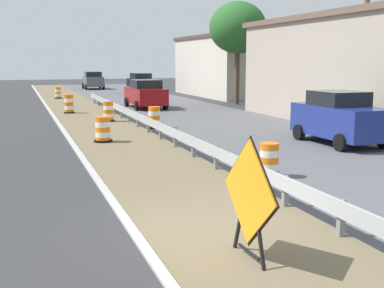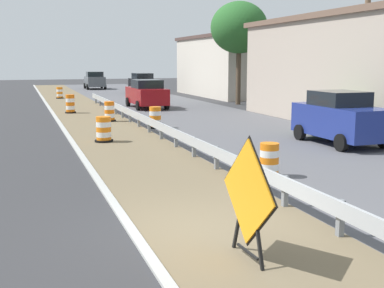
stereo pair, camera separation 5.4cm
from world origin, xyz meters
name	(u,v)px [view 2 (the right image)]	position (x,y,z in m)	size (l,w,h in m)	color
ground_plane	(201,229)	(0.00, 0.00, 0.00)	(160.00, 160.00, 0.00)	#333335
median_dirt_strip	(231,225)	(0.64, 0.00, 0.00)	(3.69, 120.00, 0.01)	#706047
curb_near_edge	(135,237)	(-1.30, 0.00, 0.00)	(0.20, 120.00, 0.11)	#ADADA8
guardrail_median	(262,174)	(2.25, 1.86, 0.52)	(0.18, 57.34, 0.71)	#ADB2B7
warning_sign_diamond	(248,196)	(0.22, -1.61, 1.08)	(0.10, 1.85, 2.07)	black
traffic_barrel_nearest	(269,162)	(3.34, 3.52, 0.43)	(0.67, 0.67, 0.96)	orange
traffic_barrel_close	(104,131)	(-0.06, 11.15, 0.46)	(0.74, 0.74, 1.02)	orange
traffic_barrel_mid	(110,112)	(1.34, 17.84, 0.48)	(0.66, 0.66, 1.07)	orange
traffic_barrel_far	(155,118)	(2.96, 14.45, 0.47)	(0.70, 0.70, 1.04)	orange
traffic_barrel_farther	(70,105)	(-0.23, 22.89, 0.52)	(0.67, 0.67, 1.15)	orange
traffic_barrel_farthest	(60,93)	(0.10, 35.43, 0.44)	(0.64, 0.64, 0.98)	orange
car_lead_near_lane	(95,80)	(5.04, 48.83, 0.99)	(2.19, 4.07, 1.97)	#4C5156
car_trailing_near_lane	(340,118)	(8.60, 7.60, 1.03)	(2.14, 4.23, 2.06)	navy
car_lead_far_lane	(147,94)	(5.08, 24.61, 0.98)	(2.20, 4.69, 1.94)	maroon
car_mid_far_lane	(143,83)	(8.42, 39.49, 1.00)	(2.16, 4.81, 2.00)	black
roadside_shop_near	(373,69)	(15.06, 13.83, 2.80)	(8.92, 14.25, 5.58)	#AD9E8E
roadside_shop_far	(234,66)	(15.70, 33.90, 2.75)	(7.09, 13.85, 5.48)	beige
utility_pole_near	(366,39)	(11.04, 9.46, 4.14)	(0.24, 1.80, 7.98)	brown
bush_roadside	(333,118)	(9.51, 9.40, 0.77)	(2.73, 2.73, 1.54)	#337533
tree_roadside	(239,28)	(12.18, 25.12, 5.57)	(4.15, 4.15, 7.47)	#4C3D2D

